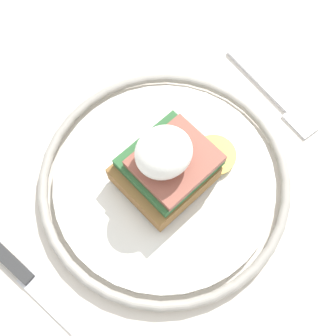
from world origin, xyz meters
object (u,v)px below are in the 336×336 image
plate (168,178)px  sandwich (170,164)px  knife (31,281)px  fork (274,96)px

plate → sandwich: (-0.00, 0.00, 0.04)m
knife → sandwich: bearing=174.1°
fork → plate: bearing=-3.0°
sandwich → fork: bearing=177.6°
plate → sandwich: size_ratio=2.25×
sandwich → knife: (0.17, -0.02, -0.04)m
fork → knife: (0.32, -0.02, 0.00)m
sandwich → fork: (-0.16, 0.01, -0.04)m
sandwich → knife: 0.17m
plate → fork: plate is taller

